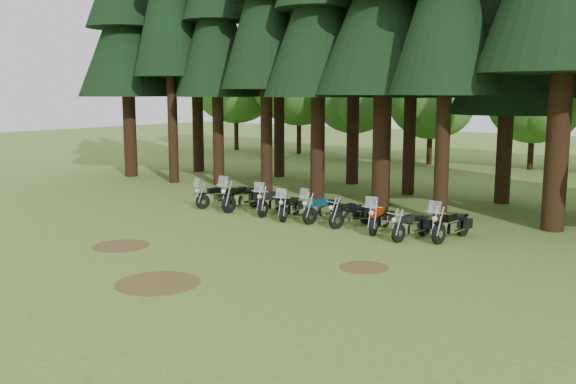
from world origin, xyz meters
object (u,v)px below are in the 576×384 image
Objects in this scene: motorcycle_0 at (217,197)px; motorcycle_2 at (271,202)px; motorcycle_1 at (242,198)px; motorcycle_3 at (290,207)px; motorcycle_6 at (380,218)px; motorcycle_8 at (451,226)px; motorcycle_4 at (323,209)px; motorcycle_5 at (352,215)px; motorcycle_7 at (412,227)px.

motorcycle_0 is 0.92× the size of motorcycle_2.
motorcycle_1 is 2.70m from motorcycle_3.
motorcycle_6 is at bearing -16.50° from motorcycle_3.
motorcycle_0 is 10.42m from motorcycle_8.
motorcycle_4 is (2.52, -0.00, -0.02)m from motorcycle_2.
motorcycle_3 is at bearing 12.77° from motorcycle_0.
motorcycle_8 reaches higher than motorcycle_6.
motorcycle_0 is 3.97m from motorcycle_3.
motorcycle_2 is at bearing 147.22° from motorcycle_3.
motorcycle_2 is 1.10× the size of motorcycle_3.
motorcycle_1 reaches higher than motorcycle_8.
motorcycle_8 is (7.61, 0.02, 0.01)m from motorcycle_2.
motorcycle_8 reaches higher than motorcycle_5.
motorcycle_3 is at bearing 167.96° from motorcycle_6.
motorcycle_0 is 1.04× the size of motorcycle_5.
motorcycle_4 reaches higher than motorcycle_7.
motorcycle_4 is 4.03m from motorcycle_7.
motorcycle_7 is at bearing -20.84° from motorcycle_3.
motorcycle_0 is at bearing -172.39° from motorcycle_8.
motorcycle_4 is 2.57m from motorcycle_6.
motorcycle_2 is 2.52m from motorcycle_4.
motorcycle_8 is at bearing -12.59° from motorcycle_2.
motorcycle_2 is 1.03× the size of motorcycle_4.
motorcycle_6 is (3.91, 0.07, 0.03)m from motorcycle_3.
motorcycle_1 reaches higher than motorcycle_5.
motorcycle_0 is at bearing -169.76° from motorcycle_4.
motorcycle_0 is 7.88m from motorcycle_6.
motorcycle_7 is 0.87× the size of motorcycle_8.
motorcycle_3 is at bearing -173.54° from motorcycle_7.
motorcycle_7 is at bearing 12.03° from motorcycle_0.
motorcycle_1 reaches higher than motorcycle_4.
motorcycle_0 is 2.81m from motorcycle_2.
motorcycle_8 is at bearing -14.46° from motorcycle_3.
motorcycle_6 is 1.10× the size of motorcycle_7.
motorcycle_6 is at bearing 10.60° from motorcycle_5.
motorcycle_0 is 0.95× the size of motorcycle_4.
motorcycle_2 is (2.81, 0.18, 0.04)m from motorcycle_0.
motorcycle_1 reaches higher than motorcycle_7.
motorcycle_1 is 1.22× the size of motorcycle_5.
motorcycle_8 is (5.09, 0.03, 0.02)m from motorcycle_4.
motorcycle_5 is at bearing 159.60° from motorcycle_6.
motorcycle_4 reaches higher than motorcycle_5.
motorcycle_8 reaches higher than motorcycle_0.
motorcycle_4 is at bearing -179.14° from motorcycle_7.
motorcycle_5 is at bearing 4.57° from motorcycle_4.
motorcycle_8 is at bearing 40.36° from motorcycle_7.
motorcycle_1 is 5.36m from motorcycle_5.
motorcycle_0 is 6.65m from motorcycle_5.
motorcycle_1 reaches higher than motorcycle_3.
motorcycle_8 is (3.76, 0.12, 0.05)m from motorcycle_5.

